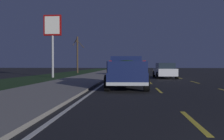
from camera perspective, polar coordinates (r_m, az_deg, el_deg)
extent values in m
plane|color=black|center=(29.41, 10.85, -1.38)|extent=(144.00, 144.00, 0.00)
cube|color=gray|center=(29.53, -3.67, -1.23)|extent=(108.00, 4.00, 0.12)
cube|color=#1E3819|center=(30.65, -12.97, -1.28)|extent=(108.00, 6.00, 0.01)
cube|color=yellow|center=(19.21, 19.61, -2.83)|extent=(2.40, 0.14, 0.01)
cube|color=yellow|center=(24.75, 16.17, -1.90)|extent=(2.40, 0.14, 0.01)
cube|color=yellow|center=(30.87, 13.83, -1.26)|extent=(2.40, 0.14, 0.01)
cube|color=yellow|center=(36.46, 12.39, -0.87)|extent=(2.40, 0.14, 0.01)
cube|color=yellow|center=(41.96, 11.35, -0.59)|extent=(2.40, 0.14, 0.01)
cube|color=yellow|center=(47.61, 10.53, -0.36)|extent=(2.40, 0.14, 0.01)
cube|color=yellow|center=(53.20, 9.90, -0.19)|extent=(2.40, 0.14, 0.01)
cube|color=yellow|center=(60.17, 9.27, -0.02)|extent=(2.40, 0.14, 0.01)
cube|color=yellow|center=(66.81, 8.80, 0.11)|extent=(2.40, 0.14, 0.01)
cube|color=yellow|center=(72.91, 8.44, 0.21)|extent=(2.40, 0.14, 0.01)
cube|color=yellow|center=(78.75, 8.15, 0.29)|extent=(2.40, 0.14, 0.01)
cube|color=yellow|center=(6.01, 19.28, -11.81)|extent=(2.40, 0.14, 0.01)
cube|color=yellow|center=(12.68, 11.32, -4.87)|extent=(2.40, 0.14, 0.01)
cube|color=yellow|center=(17.99, 9.29, -3.05)|extent=(2.40, 0.14, 0.01)
cube|color=yellow|center=(23.07, 8.24, -2.09)|extent=(2.40, 0.14, 0.01)
cube|color=yellow|center=(28.42, 7.53, -1.45)|extent=(2.40, 0.14, 0.01)
cube|color=yellow|center=(33.99, 7.04, -1.01)|extent=(2.40, 0.14, 0.01)
cube|color=yellow|center=(40.12, 6.65, -0.66)|extent=(2.40, 0.14, 0.01)
cube|color=yellow|center=(45.31, 6.40, -0.43)|extent=(2.40, 0.14, 0.01)
cube|color=yellow|center=(51.23, 6.18, -0.24)|extent=(2.40, 0.14, 0.01)
cube|color=yellow|center=(57.59, 6.00, -0.07)|extent=(2.40, 0.14, 0.01)
cube|color=yellow|center=(63.42, 5.86, 0.06)|extent=(2.40, 0.14, 0.01)
cube|color=yellow|center=(70.36, 5.73, 0.18)|extent=(2.40, 0.14, 0.01)
cube|color=yellow|center=(76.93, 5.62, 0.27)|extent=(2.40, 0.14, 0.01)
cube|color=yellow|center=(83.09, 5.54, 0.35)|extent=(2.40, 0.14, 0.01)
cube|color=silver|center=(29.29, 0.79, -1.36)|extent=(108.00, 0.14, 0.01)
cube|color=#141E4C|center=(13.68, 3.46, -1.60)|extent=(5.48, 2.21, 0.60)
cube|color=#141E4C|center=(14.85, 3.37, 1.52)|extent=(2.23, 1.92, 0.90)
cube|color=#1E2833|center=(13.80, 3.45, 1.75)|extent=(0.10, 1.44, 0.50)
cube|color=#141E4C|center=(12.60, -0.71, 0.80)|extent=(3.02, 0.20, 0.56)
cube|color=#141E4C|center=(12.64, 7.83, 0.78)|extent=(3.02, 0.20, 0.56)
cube|color=#141E4C|center=(11.01, 3.77, 0.72)|extent=(0.15, 1.88, 0.56)
cube|color=silver|center=(11.04, 3.76, -3.43)|extent=(0.20, 2.00, 0.16)
cube|color=red|center=(11.03, -0.40, 1.76)|extent=(0.07, 0.14, 0.20)
cube|color=red|center=(11.07, 7.91, 1.75)|extent=(0.07, 0.14, 0.20)
ellipsoid|color=#193823|center=(12.59, 3.57, 0.97)|extent=(2.65, 1.62, 0.64)
sphere|color=silver|center=(13.09, 1.94, 0.37)|extent=(0.40, 0.40, 0.40)
sphere|color=beige|center=(12.00, 5.07, 0.19)|extent=(0.34, 0.34, 0.34)
cylinder|color=black|center=(15.49, -0.39, -2.19)|extent=(0.84, 0.28, 0.84)
cylinder|color=black|center=(15.53, 7.01, -2.19)|extent=(0.84, 0.28, 0.84)
cylinder|color=black|center=(11.94, -1.17, -3.22)|extent=(0.84, 0.28, 0.84)
cylinder|color=black|center=(11.99, 8.44, -3.22)|extent=(0.84, 0.28, 0.84)
cube|color=silver|center=(24.20, 12.74, -0.47)|extent=(4.42, 1.85, 0.70)
cube|color=#1E2833|center=(23.94, 12.84, 1.02)|extent=(2.48, 1.61, 0.56)
cylinder|color=black|center=(25.57, 10.23, -1.02)|extent=(0.68, 0.22, 0.68)
cylinder|color=black|center=(25.83, 14.20, -1.01)|extent=(0.68, 0.22, 0.68)
cylinder|color=black|center=(22.60, 11.07, -1.32)|extent=(0.68, 0.22, 0.68)
cylinder|color=black|center=(22.90, 15.55, -1.31)|extent=(0.68, 0.22, 0.68)
cube|color=red|center=(22.08, 13.61, -0.51)|extent=(0.10, 1.51, 0.10)
cube|color=black|center=(29.25, 4.21, -0.14)|extent=(4.40, 1.80, 0.70)
cube|color=#1E2833|center=(28.99, 4.21, 1.09)|extent=(2.46, 1.58, 0.56)
cylinder|color=black|center=(30.78, 2.55, -0.61)|extent=(0.68, 0.22, 0.68)
cylinder|color=black|center=(30.77, 5.90, -0.62)|extent=(0.68, 0.22, 0.68)
cylinder|color=black|center=(27.79, 2.33, -0.81)|extent=(0.68, 0.22, 0.68)
cylinder|color=black|center=(27.78, 6.05, -0.82)|extent=(0.68, 0.22, 0.68)
cube|color=red|center=(27.10, 4.18, -0.15)|extent=(0.08, 1.51, 0.10)
cylinder|color=#99999E|center=(25.84, -14.31, 5.64)|extent=(0.24, 0.24, 6.67)
cube|color=maroon|center=(26.11, -14.34, 10.54)|extent=(0.24, 1.90, 2.20)
cube|color=silver|center=(25.99, -14.44, 10.58)|extent=(0.04, 1.60, 1.87)
cylinder|color=#423323|center=(38.79, -8.45, 3.69)|extent=(0.28, 0.28, 5.98)
cylinder|color=#423323|center=(38.56, -8.61, 7.28)|extent=(0.92, 0.12, 0.88)
cylinder|color=#423323|center=(38.75, -7.66, 6.26)|extent=(0.16, 1.19, 1.24)
cylinder|color=#423323|center=(38.72, -8.99, 6.88)|extent=(0.67, 0.70, 1.41)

